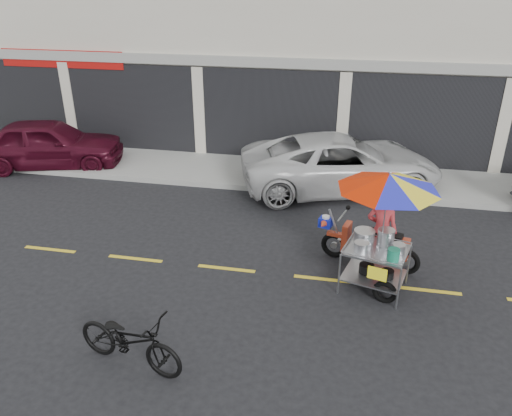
% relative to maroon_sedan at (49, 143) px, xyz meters
% --- Properties ---
extents(ground, '(90.00, 90.00, 0.00)m').
position_rel_maroon_sedan_xyz_m(ground, '(8.81, -4.70, -0.75)').
color(ground, black).
extents(sidewalk, '(45.00, 3.00, 0.15)m').
position_rel_maroon_sedan_xyz_m(sidewalk, '(8.81, 0.80, -0.68)').
color(sidewalk, gray).
rests_on(sidewalk, ground).
extents(shophouse_block, '(36.00, 8.11, 10.40)m').
position_rel_maroon_sedan_xyz_m(shophouse_block, '(11.63, 5.89, 3.48)').
color(shophouse_block, beige).
rests_on(shophouse_block, ground).
extents(centerline, '(42.00, 0.10, 0.01)m').
position_rel_maroon_sedan_xyz_m(centerline, '(8.81, -4.70, -0.75)').
color(centerline, gold).
rests_on(centerline, ground).
extents(maroon_sedan, '(4.72, 2.85, 1.50)m').
position_rel_maroon_sedan_xyz_m(maroon_sedan, '(0.00, 0.00, 0.00)').
color(maroon_sedan, '#3F0A1A').
rests_on(maroon_sedan, ground).
extents(white_pickup, '(5.97, 4.08, 1.52)m').
position_rel_maroon_sedan_xyz_m(white_pickup, '(8.88, 0.00, 0.01)').
color(white_pickup, silver).
rests_on(white_pickup, ground).
extents(near_bicycle, '(1.94, 1.05, 0.97)m').
position_rel_maroon_sedan_xyz_m(near_bicycle, '(6.07, -7.66, -0.27)').
color(near_bicycle, black).
rests_on(near_bicycle, ground).
extents(food_vendor_rig, '(2.38, 2.32, 2.41)m').
position_rel_maroon_sedan_xyz_m(food_vendor_rig, '(9.80, -4.50, 0.76)').
color(food_vendor_rig, black).
rests_on(food_vendor_rig, ground).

